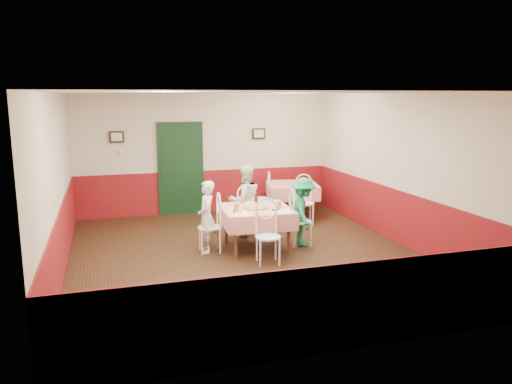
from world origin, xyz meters
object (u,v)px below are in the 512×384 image
object	(u,v)px
chair_left	(210,227)
chair_second_b	(305,203)
glass_b	(279,206)
chair_right	(300,222)
wallet	(275,210)
main_table	(256,228)
beer_bottle	(256,197)
glass_c	(243,200)
second_table	(292,200)
chair_far	(246,214)
diner_far	(245,201)
chair_second_a	(261,199)
diner_left	(207,217)
glass_a	(236,208)
chair_near	(268,237)
diner_right	(303,212)
pizza	(256,207)

from	to	relation	value
chair_left	chair_second_b	bearing A→B (deg)	123.41
glass_b	chair_right	bearing A→B (deg)	21.11
chair_second_b	glass_b	world-z (taller)	chair_second_b
chair_second_b	wallet	world-z (taller)	chair_second_b
chair_left	glass_b	bearing A→B (deg)	80.45
main_table	beer_bottle	world-z (taller)	beer_bottle
main_table	chair_second_b	size ratio (longest dim) A/B	1.36
main_table	glass_c	xyz separation A→B (m)	(-0.12, 0.43, 0.45)
chair_second_b	beer_bottle	world-z (taller)	beer_bottle
second_table	chair_far	size ratio (longest dim) A/B	1.24
wallet	diner_far	size ratio (longest dim) A/B	0.08
chair_right	chair_second_a	bearing A→B (deg)	10.37
second_table	diner_left	bearing A→B (deg)	-139.06
main_table	chair_far	world-z (taller)	chair_far
diner_far	chair_right	bearing A→B (deg)	122.79
glass_a	chair_right	bearing A→B (deg)	8.49
chair_left	glass_b	world-z (taller)	chair_left
chair_near	chair_second_b	world-z (taller)	same
chair_right	diner_right	world-z (taller)	diner_right
chair_right	pizza	world-z (taller)	chair_right
glass_c	beer_bottle	distance (m)	0.25
glass_c	wallet	xyz separation A→B (m)	(0.38, -0.74, -0.06)
chair_second_a	beer_bottle	world-z (taller)	beer_bottle
chair_second_a	glass_b	bearing A→B (deg)	2.79
main_table	chair_left	distance (m)	0.85
glass_b	chair_left	bearing A→B (deg)	166.78
diner_far	beer_bottle	bearing A→B (deg)	91.11
chair_second_a	main_table	bearing A→B (deg)	-7.16
main_table	chair_second_a	xyz separation A→B (m)	(0.78, 2.16, 0.08)
second_table	glass_c	xyz separation A→B (m)	(-1.65, -1.73, 0.45)
glass_b	glass_c	bearing A→B (deg)	126.17
chair_left	beer_bottle	distance (m)	1.12
glass_a	diner_right	distance (m)	1.35
second_table	beer_bottle	xyz separation A→B (m)	(-1.40, -1.75, 0.50)
chair_left	glass_a	world-z (taller)	glass_a
chair_second_b	diner_far	xyz separation A→B (m)	(-1.48, -0.51, 0.26)
chair_left	diner_left	world-z (taller)	diner_left
chair_left	chair_second_b	size ratio (longest dim) A/B	1.00
pizza	diner_left	distance (m)	0.89
diner_right	glass_a	bearing A→B (deg)	112.42
pizza	glass_a	xyz separation A→B (m)	(-0.41, -0.21, 0.06)
wallet	diner_right	xyz separation A→B (m)	(0.64, 0.26, -0.13)
pizza	glass_a	world-z (taller)	glass_a
glass_b	glass_c	distance (m)	0.82
glass_b	diner_far	world-z (taller)	diner_far
pizza	chair_right	bearing A→B (deg)	-1.44
chair_near	pizza	size ratio (longest dim) A/B	2.07
pizza	diner_right	distance (m)	0.93
diner_far	glass_b	bearing A→B (deg)	97.93
chair_far	chair_second_b	distance (m)	1.58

